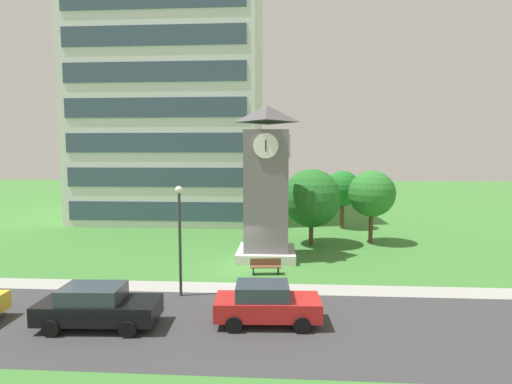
{
  "coord_description": "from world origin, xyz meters",
  "views": [
    {
      "loc": [
        2.35,
        -22.39,
        6.89
      ],
      "look_at": [
        0.75,
        3.86,
        4.34
      ],
      "focal_mm": 26.98,
      "sensor_mm": 36.0,
      "label": 1
    }
  ],
  "objects_px": {
    "tree_near_tower": "(312,198)",
    "parked_car_red": "(266,303)",
    "parked_car_black": "(98,306)",
    "park_bench": "(266,266)",
    "tree_by_building": "(343,189)",
    "street_lamp": "(180,228)",
    "clock_tower": "(267,191)",
    "tree_streetside": "(372,194)"
  },
  "relations": [
    {
      "from": "tree_near_tower",
      "to": "parked_car_red",
      "type": "relative_size",
      "value": 1.35
    },
    {
      "from": "tree_near_tower",
      "to": "parked_car_black",
      "type": "distance_m",
      "value": 17.86
    },
    {
      "from": "park_bench",
      "to": "tree_by_building",
      "type": "xyz_separation_m",
      "value": [
        6.65,
        14.36,
        3.28
      ]
    },
    {
      "from": "street_lamp",
      "to": "tree_near_tower",
      "type": "relative_size",
      "value": 0.93
    },
    {
      "from": "tree_near_tower",
      "to": "parked_car_black",
      "type": "bearing_deg",
      "value": -123.28
    },
    {
      "from": "clock_tower",
      "to": "park_bench",
      "type": "distance_m",
      "value": 5.36
    },
    {
      "from": "clock_tower",
      "to": "tree_by_building",
      "type": "relative_size",
      "value": 1.86
    },
    {
      "from": "tree_streetside",
      "to": "parked_car_black",
      "type": "distance_m",
      "value": 21.36
    },
    {
      "from": "park_bench",
      "to": "street_lamp",
      "type": "height_order",
      "value": "street_lamp"
    },
    {
      "from": "street_lamp",
      "to": "parked_car_red",
      "type": "height_order",
      "value": "street_lamp"
    },
    {
      "from": "tree_streetside",
      "to": "tree_by_building",
      "type": "distance_m",
      "value": 6.24
    },
    {
      "from": "parked_car_black",
      "to": "clock_tower",
      "type": "bearing_deg",
      "value": 59.42
    },
    {
      "from": "street_lamp",
      "to": "tree_by_building",
      "type": "distance_m",
      "value": 20.98
    },
    {
      "from": "clock_tower",
      "to": "tree_streetside",
      "type": "bearing_deg",
      "value": 30.61
    },
    {
      "from": "tree_streetside",
      "to": "parked_car_red",
      "type": "distance_m",
      "value": 16.94
    },
    {
      "from": "tree_streetside",
      "to": "tree_by_building",
      "type": "bearing_deg",
      "value": 101.42
    },
    {
      "from": "parked_car_red",
      "to": "street_lamp",
      "type": "bearing_deg",
      "value": 146.21
    },
    {
      "from": "tree_near_tower",
      "to": "park_bench",
      "type": "bearing_deg",
      "value": -113.26
    },
    {
      "from": "clock_tower",
      "to": "tree_streetside",
      "type": "xyz_separation_m",
      "value": [
        7.96,
        4.71,
        -0.6
      ]
    },
    {
      "from": "parked_car_red",
      "to": "park_bench",
      "type": "bearing_deg",
      "value": 92.28
    },
    {
      "from": "tree_streetside",
      "to": "parked_car_red",
      "type": "relative_size",
      "value": 1.31
    },
    {
      "from": "park_bench",
      "to": "parked_car_black",
      "type": "xyz_separation_m",
      "value": [
        -6.47,
        -7.28,
        0.4
      ]
    },
    {
      "from": "tree_streetside",
      "to": "tree_by_building",
      "type": "xyz_separation_m",
      "value": [
        -1.23,
        6.11,
        -0.15
      ]
    },
    {
      "from": "park_bench",
      "to": "parked_car_red",
      "type": "distance_m",
      "value": 6.59
    },
    {
      "from": "tree_streetside",
      "to": "parked_car_red",
      "type": "height_order",
      "value": "tree_streetside"
    },
    {
      "from": "tree_near_tower",
      "to": "parked_car_red",
      "type": "bearing_deg",
      "value": -101.86
    },
    {
      "from": "street_lamp",
      "to": "tree_streetside",
      "type": "height_order",
      "value": "tree_streetside"
    },
    {
      "from": "park_bench",
      "to": "tree_streetside",
      "type": "xyz_separation_m",
      "value": [
        7.89,
        8.25,
        3.43
      ]
    },
    {
      "from": "street_lamp",
      "to": "tree_streetside",
      "type": "distance_m",
      "value": 16.88
    },
    {
      "from": "clock_tower",
      "to": "park_bench",
      "type": "bearing_deg",
      "value": -88.72
    },
    {
      "from": "park_bench",
      "to": "parked_car_red",
      "type": "relative_size",
      "value": 0.42
    },
    {
      "from": "tree_by_building",
      "to": "parked_car_black",
      "type": "bearing_deg",
      "value": -121.23
    },
    {
      "from": "parked_car_black",
      "to": "park_bench",
      "type": "bearing_deg",
      "value": 48.37
    },
    {
      "from": "parked_car_black",
      "to": "parked_car_red",
      "type": "relative_size",
      "value": 1.11
    },
    {
      "from": "tree_by_building",
      "to": "parked_car_black",
      "type": "height_order",
      "value": "tree_by_building"
    },
    {
      "from": "tree_near_tower",
      "to": "tree_by_building",
      "type": "distance_m",
      "value": 7.7
    },
    {
      "from": "parked_car_black",
      "to": "tree_near_tower",
      "type": "bearing_deg",
      "value": 56.72
    },
    {
      "from": "park_bench",
      "to": "parked_car_red",
      "type": "xyz_separation_m",
      "value": [
        0.26,
        -6.57,
        0.4
      ]
    },
    {
      "from": "park_bench",
      "to": "tree_by_building",
      "type": "distance_m",
      "value": 16.16
    },
    {
      "from": "clock_tower",
      "to": "parked_car_red",
      "type": "distance_m",
      "value": 10.75
    },
    {
      "from": "tree_near_tower",
      "to": "tree_by_building",
      "type": "bearing_deg",
      "value": 63.46
    },
    {
      "from": "tree_by_building",
      "to": "tree_streetside",
      "type": "bearing_deg",
      "value": -78.58
    }
  ]
}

